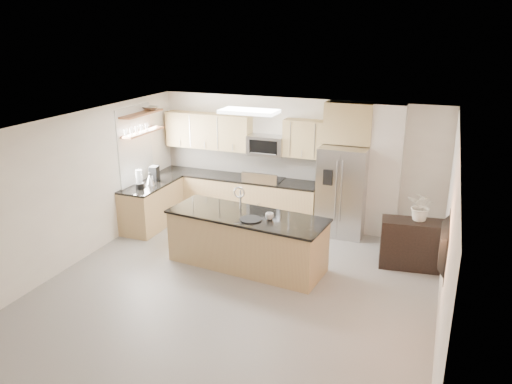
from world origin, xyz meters
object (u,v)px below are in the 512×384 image
at_px(range, 264,200).
at_px(flower_vase, 423,199).
at_px(island, 247,240).
at_px(blender, 139,181).
at_px(platter, 251,219).
at_px(kettle, 150,180).
at_px(microwave, 266,145).
at_px(credenza, 413,244).
at_px(television, 440,244).
at_px(coffee_maker, 154,174).
at_px(cup, 270,216).
at_px(bowl, 150,108).
at_px(refrigerator, 343,191).

xyz_separation_m(range, flower_vase, (3.19, -1.03, 0.76)).
relative_size(island, blender, 7.22).
height_order(platter, kettle, kettle).
bearing_deg(microwave, platter, -75.96).
distance_m(credenza, television, 2.26).
height_order(kettle, coffee_maker, coffee_maker).
bearing_deg(platter, kettle, 157.36).
distance_m(range, kettle, 2.40).
xyz_separation_m(credenza, cup, (-2.24, -1.02, 0.57)).
bearing_deg(television, island, 70.81).
relative_size(blender, bowl, 0.97).
xyz_separation_m(microwave, coffee_maker, (-2.09, -1.00, -0.56)).
bearing_deg(credenza, flower_vase, 29.80).
relative_size(kettle, flower_vase, 0.34).
bearing_deg(flower_vase, kettle, -178.64).
xyz_separation_m(range, blender, (-2.07, -1.45, 0.62)).
bearing_deg(platter, island, 127.63).
xyz_separation_m(cup, kettle, (-2.90, 0.95, 0.04)).
xyz_separation_m(island, platter, (0.15, -0.20, 0.48)).
height_order(credenza, platter, platter).
bearing_deg(cup, coffee_maker, 157.44).
bearing_deg(kettle, platter, -22.64).
bearing_deg(credenza, platter, -162.67).
xyz_separation_m(refrigerator, platter, (-1.07, -2.20, 0.06)).
height_order(range, coffee_maker, coffee_maker).
distance_m(refrigerator, blender, 3.99).
bearing_deg(island, blender, 172.59).
relative_size(island, credenza, 2.63).
relative_size(credenza, kettle, 4.15).
relative_size(range, coffee_maker, 3.68).
distance_m(kettle, bowl, 1.47).
height_order(island, cup, island).
bearing_deg(island, microwave, 107.57).
height_order(microwave, flower_vase, microwave).
relative_size(platter, flower_vase, 0.49).
distance_m(blender, television, 5.84).
bearing_deg(bowl, flower_vase, -4.27).
bearing_deg(blender, platter, -16.74).
distance_m(blender, flower_vase, 5.28).
distance_m(microwave, credenza, 3.55).
height_order(credenza, blender, blender).
height_order(refrigerator, credenza, refrigerator).
relative_size(microwave, bowl, 1.89).
bearing_deg(kettle, refrigerator, 16.79).
bearing_deg(refrigerator, credenza, -35.92).
bearing_deg(cup, island, 172.20).
relative_size(platter, kettle, 1.44).
xyz_separation_m(range, kettle, (-2.03, -1.16, 0.56)).
bearing_deg(coffee_maker, platter, -27.02).
bearing_deg(credenza, coffee_maker, 170.30).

